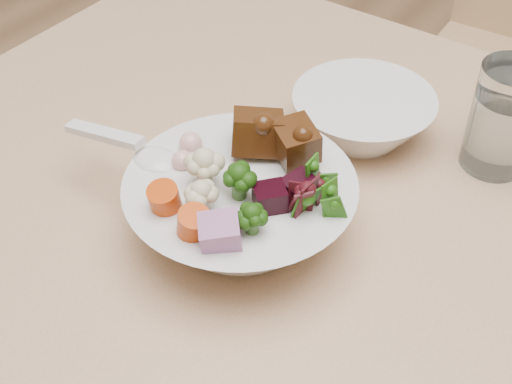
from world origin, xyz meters
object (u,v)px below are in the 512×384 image
water_glass (503,122)px  side_bowl (362,117)px  food_bowl (243,204)px  dining_table (472,321)px

water_glass → side_bowl: 0.16m
water_glass → side_bowl: (-0.15, -0.04, -0.03)m
water_glass → food_bowl: bearing=-123.7°
dining_table → side_bowl: size_ratio=8.48×
water_glass → side_bowl: size_ratio=0.75×
side_bowl → dining_table: bearing=-31.6°
dining_table → water_glass: 0.22m
food_bowl → side_bowl: bearing=84.4°
dining_table → water_glass: size_ratio=11.27×
food_bowl → side_bowl: (0.02, 0.21, -0.01)m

